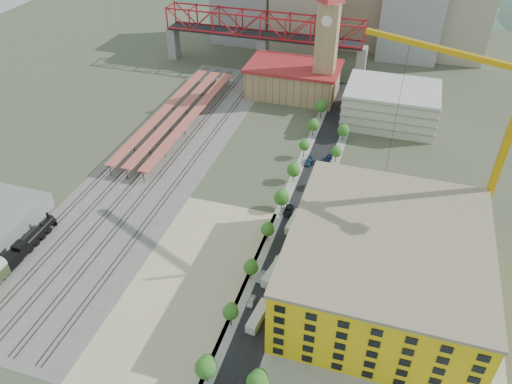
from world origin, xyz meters
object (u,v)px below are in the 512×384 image
(clock_tower, at_px, (328,32))
(locomotive, at_px, (30,242))
(tower_crane, at_px, (495,123))
(site_trailer_c, at_px, (275,272))
(site_trailer_b, at_px, (275,272))
(car_0, at_px, (251,301))
(site_trailer_d, at_px, (294,222))
(construction_building, at_px, (385,265))
(site_trailer_a, at_px, (258,316))

(clock_tower, height_order, locomotive, clock_tower)
(locomotive, distance_m, tower_crane, 122.34)
(clock_tower, relative_size, site_trailer_c, 5.00)
(site_trailer_b, height_order, car_0, site_trailer_b)
(tower_crane, xyz_separation_m, site_trailer_d, (-45.02, -8.42, -34.80))
(construction_building, height_order, site_trailer_d, construction_building)
(clock_tower, relative_size, construction_building, 1.03)
(construction_building, height_order, locomotive, construction_building)
(locomotive, xyz_separation_m, site_trailer_c, (66.00, 9.55, -0.72))
(clock_tower, distance_m, site_trailer_d, 86.29)
(construction_building, xyz_separation_m, car_0, (-29.00, -12.46, -8.74))
(site_trailer_a, bearing_deg, car_0, 131.96)
(locomotive, height_order, tower_crane, tower_crane)
(clock_tower, relative_size, locomotive, 2.26)
(clock_tower, distance_m, site_trailer_c, 105.95)
(tower_crane, height_order, site_trailer_a, tower_crane)
(locomotive, height_order, site_trailer_c, locomotive)
(locomotive, xyz_separation_m, car_0, (63.00, -0.84, -1.48))
(construction_building, relative_size, locomotive, 2.20)
(locomotive, height_order, car_0, locomotive)
(site_trailer_b, bearing_deg, tower_crane, 34.80)
(construction_building, xyz_separation_m, tower_crane, (19.02, 26.99, 26.68))
(tower_crane, xyz_separation_m, site_trailer_b, (-45.02, -28.82, -34.85))
(site_trailer_b, xyz_separation_m, site_trailer_d, (0.00, 20.40, 0.05))
(site_trailer_a, bearing_deg, clock_tower, 101.17)
(clock_tower, relative_size, site_trailer_b, 5.77)
(tower_crane, height_order, site_trailer_b, tower_crane)
(site_trailer_a, relative_size, car_0, 2.33)
(locomotive, distance_m, site_trailer_c, 66.69)
(clock_tower, bearing_deg, tower_crane, -54.01)
(site_trailer_a, distance_m, site_trailer_c, 14.72)
(locomotive, bearing_deg, tower_crane, 19.18)
(construction_building, bearing_deg, site_trailer_d, 144.47)
(construction_building, relative_size, site_trailer_b, 5.62)
(clock_tower, relative_size, site_trailer_a, 5.72)
(tower_crane, bearing_deg, site_trailer_d, -169.40)
(locomotive, xyz_separation_m, site_trailer_d, (66.00, 30.19, -0.87))
(clock_tower, distance_m, construction_building, 107.36)
(clock_tower, distance_m, locomotive, 128.56)
(site_trailer_c, relative_size, car_0, 2.67)
(tower_crane, relative_size, site_trailer_b, 6.49)
(car_0, bearing_deg, tower_crane, 38.39)
(site_trailer_d, bearing_deg, locomotive, -149.55)
(construction_building, relative_size, site_trailer_a, 5.57)
(site_trailer_b, height_order, site_trailer_d, site_trailer_d)
(construction_building, height_order, site_trailer_b, construction_building)
(locomotive, bearing_deg, site_trailer_b, 8.44)
(site_trailer_c, height_order, car_0, site_trailer_c)
(site_trailer_a, bearing_deg, site_trailer_c, 97.25)
(site_trailer_b, bearing_deg, site_trailer_d, 92.17)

